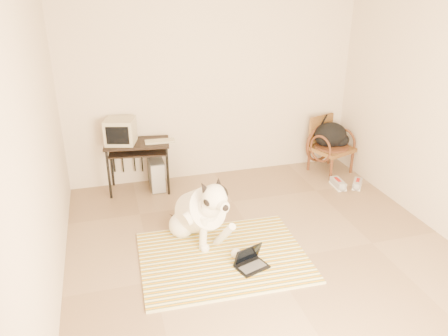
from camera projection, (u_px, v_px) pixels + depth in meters
name	position (u px, v px, depth m)	size (l,w,h in m)	color
floor	(271.00, 261.00, 4.40)	(4.50, 4.50, 0.00)	#8E7357
wall_back	(213.00, 81.00, 5.84)	(4.50, 4.50, 0.00)	beige
wall_left	(36.00, 158.00, 3.36)	(4.50, 4.50, 0.00)	beige
rug	(223.00, 257.00, 4.45)	(1.71, 1.33, 0.02)	orange
dog	(200.00, 213.00, 4.63)	(0.64, 1.05, 0.83)	white
laptop	(250.00, 262.00, 4.27)	(0.36, 0.30, 0.21)	black
computer_desk	(138.00, 149.00, 5.64)	(0.87, 0.56, 0.68)	black
crt_monitor	(120.00, 131.00, 5.52)	(0.44, 0.42, 0.32)	#B0A58A
desk_keyboard	(160.00, 141.00, 5.61)	(0.38, 0.14, 0.02)	#B0A58A
pc_tower	(156.00, 173.00, 5.88)	(0.19, 0.44, 0.41)	#4B4B4D
rattan_chair	(329.00, 145.00, 6.32)	(0.66, 0.65, 0.80)	brown
backpack	(332.00, 136.00, 6.28)	(0.51, 0.40, 0.36)	black
sneaker_left	(338.00, 184.00, 5.94)	(0.14, 0.31, 0.11)	white
sneaker_right	(357.00, 184.00, 5.95)	(0.25, 0.28, 0.09)	white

